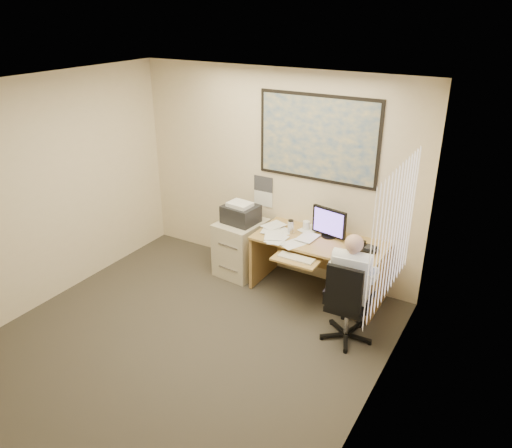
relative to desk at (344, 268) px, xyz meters
The scene contains 8 objects.
room_shell 2.40m from the desk, 121.36° to the right, with size 4.00×4.50×2.70m.
desk is the anchor object (origin of this frame).
world_map 1.60m from the desk, 150.19° to the left, with size 1.56×0.03×1.06m, color #1E4C93.
wall_calendar 1.51m from the desk, 165.66° to the left, with size 0.28×0.01×0.42m, color white.
window_blinds 1.76m from the desk, 53.47° to the right, with size 0.06×1.40×1.30m, color white, non-canonical shape.
filing_cabinet 1.46m from the desk, behind, with size 0.59×0.69×1.03m.
office_chair 0.83m from the desk, 67.05° to the right, with size 0.61×0.61×0.98m.
person 0.77m from the desk, 64.64° to the right, with size 0.52×0.74×1.24m, color white, non-canonical shape.
Camera 1 is at (2.91, -3.24, 3.40)m, focal length 35.00 mm.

